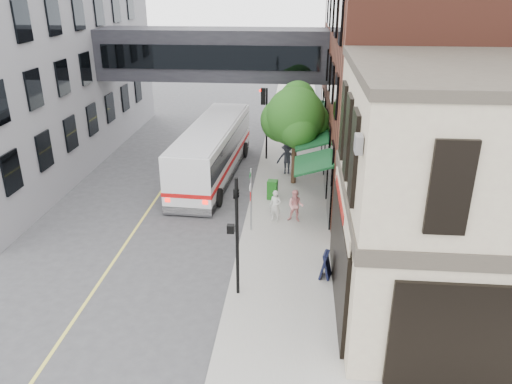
% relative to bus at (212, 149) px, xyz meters
% --- Properties ---
extents(ground, '(120.00, 120.00, 0.00)m').
position_rel_bus_xyz_m(ground, '(2.52, -13.93, -1.70)').
color(ground, '#38383A').
rests_on(ground, ground).
extents(sidewalk_main, '(4.00, 60.00, 0.15)m').
position_rel_bus_xyz_m(sidewalk_main, '(4.52, 0.07, -1.63)').
color(sidewalk_main, gray).
rests_on(sidewalk_main, ground).
extents(corner_building, '(10.19, 8.12, 8.45)m').
position_rel_bus_xyz_m(corner_building, '(11.50, -11.93, 2.51)').
color(corner_building, tan).
rests_on(corner_building, ground).
extents(brick_building, '(13.76, 18.00, 14.00)m').
position_rel_bus_xyz_m(brick_building, '(12.50, 1.07, 5.28)').
color(brick_building, '#4F2318').
rests_on(brick_building, ground).
extents(skyway_bridge, '(14.00, 3.18, 3.00)m').
position_rel_bus_xyz_m(skyway_bridge, '(-0.48, 4.07, 4.80)').
color(skyway_bridge, black).
rests_on(skyway_bridge, ground).
extents(traffic_signal_near, '(0.44, 0.22, 4.60)m').
position_rel_bus_xyz_m(traffic_signal_near, '(2.89, -11.93, 1.28)').
color(traffic_signal_near, black).
rests_on(traffic_signal_near, sidewalk_main).
extents(traffic_signal_far, '(0.53, 0.28, 4.50)m').
position_rel_bus_xyz_m(traffic_signal_far, '(2.79, 3.07, 1.63)').
color(traffic_signal_far, black).
rests_on(traffic_signal_far, sidewalk_main).
extents(street_sign_pole, '(0.08, 0.75, 3.00)m').
position_rel_bus_xyz_m(street_sign_pole, '(2.92, -6.93, 0.23)').
color(street_sign_pole, gray).
rests_on(street_sign_pole, sidewalk_main).
extents(street_tree, '(3.80, 3.20, 5.60)m').
position_rel_bus_xyz_m(street_tree, '(4.72, -0.71, 2.21)').
color(street_tree, '#382619').
rests_on(street_tree, sidewalk_main).
extents(lane_marking, '(0.12, 40.00, 0.01)m').
position_rel_bus_xyz_m(lane_marking, '(-2.48, -3.93, -1.70)').
color(lane_marking, '#D8CC4C').
rests_on(lane_marking, ground).
extents(bus, '(3.27, 11.43, 3.04)m').
position_rel_bus_xyz_m(bus, '(0.00, 0.00, 0.00)').
color(bus, silver).
rests_on(bus, ground).
extents(pedestrian_a, '(0.63, 0.51, 1.50)m').
position_rel_bus_xyz_m(pedestrian_a, '(3.96, -5.83, -0.80)').
color(pedestrian_a, silver).
rests_on(pedestrian_a, sidewalk_main).
extents(pedestrian_b, '(0.85, 0.71, 1.56)m').
position_rel_bus_xyz_m(pedestrian_b, '(4.91, -5.83, -0.77)').
color(pedestrian_b, pink).
rests_on(pedestrian_b, sidewalk_main).
extents(pedestrian_c, '(1.23, 0.76, 1.83)m').
position_rel_bus_xyz_m(pedestrian_c, '(4.31, 0.50, -0.64)').
color(pedestrian_c, black).
rests_on(pedestrian_c, sidewalk_main).
extents(newspaper_box, '(0.56, 0.51, 1.01)m').
position_rel_bus_xyz_m(newspaper_box, '(3.68, -3.29, -1.05)').
color(newspaper_box, '#155B14').
rests_on(newspaper_box, sidewalk_main).
extents(sandwich_board, '(0.51, 0.67, 1.06)m').
position_rel_bus_xyz_m(sandwich_board, '(6.12, -10.58, -1.02)').
color(sandwich_board, black).
rests_on(sandwich_board, sidewalk_main).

